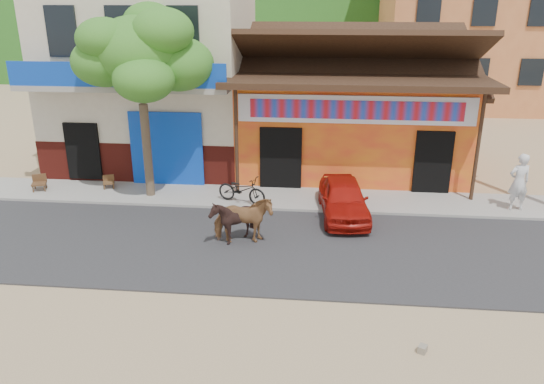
{
  "coord_description": "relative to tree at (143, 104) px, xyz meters",
  "views": [
    {
      "loc": [
        0.99,
        -10.07,
        6.27
      ],
      "look_at": [
        -0.3,
        3.0,
        1.4
      ],
      "focal_mm": 35.0,
      "sensor_mm": 36.0,
      "label": 1
    }
  ],
  "objects": [
    {
      "name": "ground",
      "position": [
        4.6,
        -5.8,
        -3.12
      ],
      "size": [
        120.0,
        120.0,
        0.0
      ],
      "primitive_type": "plane",
      "color": "#9E825B",
      "rests_on": "ground"
    },
    {
      "name": "road",
      "position": [
        4.6,
        -3.3,
        -3.1
      ],
      "size": [
        60.0,
        5.0,
        0.04
      ],
      "primitive_type": "cube",
      "color": "#28282B",
      "rests_on": "ground"
    },
    {
      "name": "sidewalk",
      "position": [
        4.6,
        0.2,
        -3.06
      ],
      "size": [
        60.0,
        2.0,
        0.12
      ],
      "primitive_type": "cube",
      "color": "gray",
      "rests_on": "ground"
    },
    {
      "name": "dance_club",
      "position": [
        6.6,
        4.2,
        -1.32
      ],
      "size": [
        8.0,
        6.0,
        3.6
      ],
      "primitive_type": "cube",
      "color": "orange",
      "rests_on": "ground"
    },
    {
      "name": "cafe_building",
      "position": [
        -0.9,
        4.2,
        0.38
      ],
      "size": [
        7.0,
        6.0,
        7.0
      ],
      "primitive_type": "cube",
      "color": "beige",
      "rests_on": "ground"
    },
    {
      "name": "apartment_front",
      "position": [
        13.6,
        18.2,
        2.88
      ],
      "size": [
        9.0,
        9.0,
        12.0
      ],
      "primitive_type": "cube",
      "color": "#CC723F",
      "rests_on": "ground"
    },
    {
      "name": "tree",
      "position": [
        0.0,
        0.0,
        0.0
      ],
      "size": [
        3.0,
        3.0,
        6.0
      ],
      "primitive_type": null,
      "color": "#2D721E",
      "rests_on": "sidewalk"
    },
    {
      "name": "cow_tan",
      "position": [
        3.56,
        -3.13,
        -2.42
      ],
      "size": [
        1.65,
        0.96,
        1.31
      ],
      "primitive_type": "imported",
      "rotation": [
        0.0,
        0.0,
        1.74
      ],
      "color": "#93643B",
      "rests_on": "road"
    },
    {
      "name": "cow_dark",
      "position": [
        3.28,
        -3.1,
        -2.46
      ],
      "size": [
        1.15,
        1.02,
        1.24
      ],
      "primitive_type": "imported",
      "rotation": [
        0.0,
        0.0,
        -1.59
      ],
      "color": "black",
      "rests_on": "road"
    },
    {
      "name": "red_car",
      "position": [
        6.26,
        -1.0,
        -2.51
      ],
      "size": [
        1.65,
        3.44,
        1.13
      ],
      "primitive_type": "imported",
      "rotation": [
        0.0,
        0.0,
        0.1
      ],
      "color": "#A9130C",
      "rests_on": "road"
    },
    {
      "name": "scooter",
      "position": [
        3.1,
        -0.4,
        -2.57
      ],
      "size": [
        1.74,
        1.1,
        0.87
      ],
      "primitive_type": "imported",
      "rotation": [
        0.0,
        0.0,
        1.22
      ],
      "color": "black",
      "rests_on": "sidewalk"
    },
    {
      "name": "pedestrian",
      "position": [
        11.51,
        -0.16,
        -2.11
      ],
      "size": [
        0.72,
        0.55,
        1.78
      ],
      "primitive_type": "imported",
      "rotation": [
        0.0,
        0.0,
        3.34
      ],
      "color": "white",
      "rests_on": "sidewalk"
    },
    {
      "name": "cafe_chair_left",
      "position": [
        -3.85,
        0.04,
        -2.52
      ],
      "size": [
        0.58,
        0.58,
        0.96
      ],
      "primitive_type": null,
      "rotation": [
        0.0,
        0.0,
        0.35
      ],
      "color": "#462C17",
      "rests_on": "sidewalk"
    },
    {
      "name": "cafe_chair_right",
      "position": [
        -1.62,
        0.49,
        -2.6
      ],
      "size": [
        0.48,
        0.48,
        0.79
      ],
      "primitive_type": null,
      "rotation": [
        0.0,
        0.0,
        0.37
      ],
      "color": "#4A2918",
      "rests_on": "sidewalk"
    }
  ]
}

